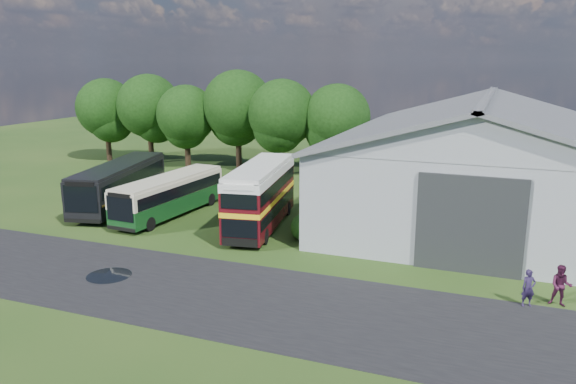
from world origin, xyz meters
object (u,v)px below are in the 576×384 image
at_px(bus_maroon_double, 261,197).
at_px(storage_shed, 484,155).
at_px(bus_dark_single, 120,184).
at_px(visitor_b, 561,286).
at_px(visitor_a, 528,288).
at_px(bus_green_single, 170,195).

bearing_deg(bus_maroon_double, storage_shed, 24.48).
relative_size(bus_dark_single, visitor_b, 6.28).
xyz_separation_m(storage_shed, bus_maroon_double, (-12.85, -8.64, -2.13)).
height_order(bus_maroon_double, bus_dark_single, bus_maroon_double).
bearing_deg(visitor_a, storage_shed, 75.84).
xyz_separation_m(bus_maroon_double, visitor_a, (15.62, -6.59, -1.20)).
bearing_deg(visitor_a, visitor_b, -2.08).
distance_m(storage_shed, visitor_b, 15.59).
xyz_separation_m(storage_shed, visitor_b, (4.08, -14.69, -3.24)).
bearing_deg(bus_maroon_double, bus_green_single, 167.83).
relative_size(bus_green_single, bus_dark_single, 0.86).
bearing_deg(bus_dark_single, storage_shed, 3.68).
relative_size(storage_shed, bus_green_single, 2.46).
xyz_separation_m(bus_green_single, visitor_a, (22.60, -6.92, -0.63)).
distance_m(bus_green_single, bus_maroon_double, 7.01).
bearing_deg(storage_shed, visitor_b, -74.48).
xyz_separation_m(storage_shed, visitor_a, (2.77, -15.23, -3.34)).
xyz_separation_m(storage_shed, bus_dark_single, (-24.68, -7.37, -2.50)).
relative_size(bus_green_single, bus_maroon_double, 1.03).
height_order(bus_dark_single, visitor_b, bus_dark_single).
bearing_deg(bus_maroon_double, visitor_a, -32.31).
bearing_deg(bus_dark_single, visitor_b, -27.23).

